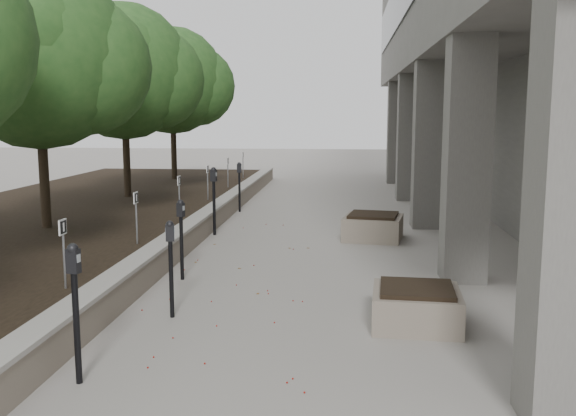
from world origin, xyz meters
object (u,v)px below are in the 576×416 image
at_px(crabapple_tree_3, 39,96).
at_px(crabapple_tree_4, 124,100).
at_px(parking_meter_1, 76,314).
at_px(planter_back, 373,226).
at_px(parking_meter_4, 214,201).
at_px(parking_meter_5, 239,187).
at_px(crabapple_tree_5, 173,103).
at_px(planter_front, 416,306).
at_px(parking_meter_2, 171,269).
at_px(parking_meter_3, 181,240).

distance_m(crabapple_tree_3, crabapple_tree_4, 5.00).
relative_size(crabapple_tree_3, parking_meter_1, 3.68).
bearing_deg(planter_back, parking_meter_4, 177.33).
bearing_deg(parking_meter_1, parking_meter_5, 102.22).
relative_size(crabapple_tree_5, planter_front, 4.82).
relative_size(crabapple_tree_5, parking_meter_2, 4.05).
bearing_deg(parking_meter_2, parking_meter_3, 87.29).
bearing_deg(parking_meter_4, parking_meter_3, -73.88).
relative_size(parking_meter_2, parking_meter_5, 0.95).
height_order(crabapple_tree_3, crabapple_tree_4, same).
distance_m(crabapple_tree_3, parking_meter_2, 6.36).
bearing_deg(planter_front, parking_meter_2, 179.35).
bearing_deg(crabapple_tree_5, parking_meter_2, -74.85).
xyz_separation_m(parking_meter_2, planter_front, (3.29, -0.04, -0.41)).
distance_m(parking_meter_3, planter_back, 5.05).
distance_m(parking_meter_2, parking_meter_4, 5.95).
height_order(parking_meter_4, planter_back, parking_meter_4).
bearing_deg(parking_meter_4, planter_front, -44.39).
relative_size(crabapple_tree_5, parking_meter_4, 3.48).
bearing_deg(parking_meter_3, parking_meter_4, 114.40).
xyz_separation_m(crabapple_tree_4, crabapple_tree_5, (0.00, 5.00, 0.00)).
distance_m(crabapple_tree_4, parking_meter_4, 5.31).
bearing_deg(parking_meter_2, parking_meter_1, -113.15).
bearing_deg(crabapple_tree_4, parking_meter_5, -0.32).
xyz_separation_m(planter_front, planter_back, (-0.33, 5.78, 0.02)).
bearing_deg(crabapple_tree_4, crabapple_tree_5, 90.00).
bearing_deg(planter_front, parking_meter_3, 151.32).
relative_size(crabapple_tree_4, parking_meter_1, 3.68).
height_order(crabapple_tree_4, parking_meter_5, crabapple_tree_4).
relative_size(crabapple_tree_4, parking_meter_5, 3.86).
bearing_deg(parking_meter_2, crabapple_tree_5, 91.73).
height_order(parking_meter_1, parking_meter_4, parking_meter_4).
height_order(parking_meter_5, planter_front, parking_meter_5).
height_order(parking_meter_2, planter_back, parking_meter_2).
bearing_deg(crabapple_tree_5, parking_meter_3, -74.17).
bearing_deg(planter_back, parking_meter_3, -131.34).
distance_m(crabapple_tree_4, parking_meter_1, 12.34).
bearing_deg(parking_meter_1, parking_meter_2, 91.15).
bearing_deg(crabapple_tree_5, planter_back, -51.62).
height_order(parking_meter_3, parking_meter_5, parking_meter_5).
bearing_deg(crabapple_tree_3, planter_front, -31.67).
xyz_separation_m(parking_meter_4, planter_back, (3.60, -0.17, -0.49)).
bearing_deg(crabapple_tree_4, parking_meter_1, -73.09).
relative_size(parking_meter_5, planter_front, 1.25).
bearing_deg(parking_meter_3, crabapple_tree_3, 165.83).
bearing_deg(planter_front, planter_back, 93.30).
height_order(crabapple_tree_4, parking_meter_4, crabapple_tree_4).
bearing_deg(crabapple_tree_3, parking_meter_3, -34.58).
bearing_deg(planter_back, crabapple_tree_5, 128.38).
relative_size(crabapple_tree_3, crabapple_tree_4, 1.00).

